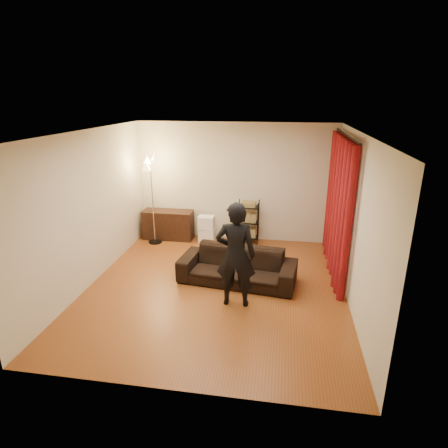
% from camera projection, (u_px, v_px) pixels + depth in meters
% --- Properties ---
extents(floor, '(5.00, 5.00, 0.00)m').
position_uv_depth(floor, '(216.00, 287.00, 6.66)').
color(floor, brown).
rests_on(floor, ground).
extents(ceiling, '(5.00, 5.00, 0.00)m').
position_uv_depth(ceiling, '(215.00, 132.00, 5.79)').
color(ceiling, white).
rests_on(ceiling, ground).
extents(wall_back, '(5.00, 0.00, 5.00)m').
position_uv_depth(wall_back, '(235.00, 183.00, 8.56)').
color(wall_back, beige).
rests_on(wall_back, ground).
extents(wall_front, '(5.00, 0.00, 5.00)m').
position_uv_depth(wall_front, '(172.00, 287.00, 3.89)').
color(wall_front, beige).
rests_on(wall_front, ground).
extents(wall_left, '(0.00, 5.00, 5.00)m').
position_uv_depth(wall_left, '(89.00, 209.00, 6.56)').
color(wall_left, beige).
rests_on(wall_left, ground).
extents(wall_right, '(0.00, 5.00, 5.00)m').
position_uv_depth(wall_right, '(356.00, 222.00, 5.88)').
color(wall_right, beige).
rests_on(wall_right, ground).
extents(curtain_rod, '(0.04, 2.65, 0.04)m').
position_uv_depth(curtain_rod, '(347.00, 135.00, 6.55)').
color(curtain_rod, black).
rests_on(curtain_rod, wall_right).
extents(curtain, '(0.22, 2.65, 2.55)m').
position_uv_depth(curtain, '(338.00, 207.00, 6.98)').
color(curtain, maroon).
rests_on(curtain, ground).
extents(sofa, '(2.18, 1.07, 0.61)m').
position_uv_depth(sofa, '(237.00, 266.00, 6.78)').
color(sofa, black).
rests_on(sofa, ground).
extents(person, '(0.65, 0.44, 1.73)m').
position_uv_depth(person, '(236.00, 255.00, 5.87)').
color(person, black).
rests_on(person, ground).
extents(media_cabinet, '(1.17, 0.44, 0.68)m').
position_uv_depth(media_cabinet, '(168.00, 225.00, 8.86)').
color(media_cabinet, '#321C11').
rests_on(media_cabinet, ground).
extents(storage_boxes, '(0.38, 0.30, 0.61)m').
position_uv_depth(storage_boxes, '(207.00, 229.00, 8.70)').
color(storage_boxes, silver).
rests_on(storage_boxes, ground).
extents(wire_shelf, '(0.54, 0.46, 1.00)m').
position_uv_depth(wire_shelf, '(248.00, 222.00, 8.55)').
color(wire_shelf, black).
rests_on(wire_shelf, ground).
extents(floor_lamp, '(0.45, 0.45, 2.01)m').
position_uv_depth(floor_lamp, '(153.00, 201.00, 8.38)').
color(floor_lamp, silver).
rests_on(floor_lamp, ground).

